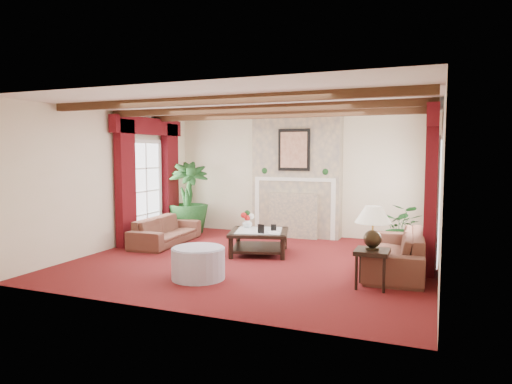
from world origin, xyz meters
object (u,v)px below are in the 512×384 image
at_px(potted_palm, 188,213).
at_px(ottoman, 198,263).
at_px(sofa_right, 395,244).
at_px(coffee_table, 259,242).
at_px(side_table, 372,269).
at_px(sofa_left, 166,226).

relative_size(potted_palm, ottoman, 2.36).
xyz_separation_m(sofa_right, coffee_table, (-2.47, 0.32, -0.21)).
distance_m(sofa_right, side_table, 1.14).
height_order(potted_palm, coffee_table, potted_palm).
relative_size(sofa_left, side_table, 3.52).
bearing_deg(sofa_left, potted_palm, 4.87).
bearing_deg(ottoman, sofa_right, 30.60).
bearing_deg(sofa_right, side_table, -14.22).
bearing_deg(potted_palm, sofa_right, -19.70).
height_order(sofa_left, side_table, sofa_left).
bearing_deg(coffee_table, ottoman, -112.60).
distance_m(coffee_table, ottoman, 1.93).
bearing_deg(sofa_right, coffee_table, -100.34).
distance_m(potted_palm, coffee_table, 2.73).
bearing_deg(side_table, potted_palm, 148.37).
distance_m(sofa_right, coffee_table, 2.50).
distance_m(sofa_left, sofa_right, 4.64).
xyz_separation_m(sofa_right, side_table, (-0.22, -1.10, -0.16)).
xyz_separation_m(potted_palm, side_table, (4.59, -2.83, -0.20)).
xyz_separation_m(sofa_right, potted_palm, (-4.81, 1.72, 0.04)).
distance_m(side_table, ottoman, 2.53).
bearing_deg(ottoman, coffee_table, 83.12).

